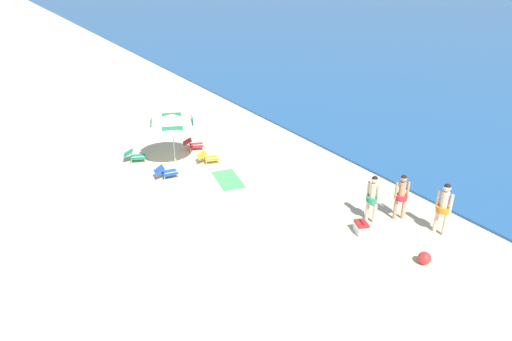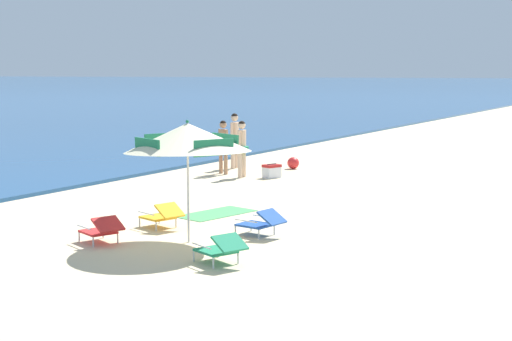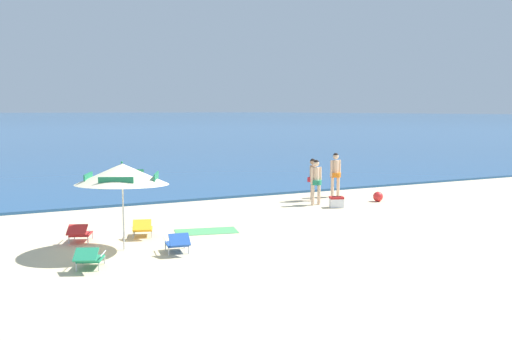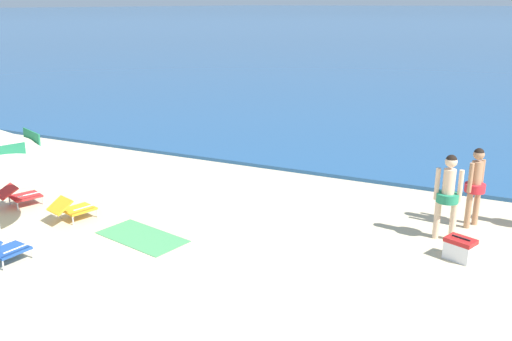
{
  "view_description": "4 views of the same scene",
  "coord_description": "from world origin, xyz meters",
  "px_view_note": "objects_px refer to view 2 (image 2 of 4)",
  "views": [
    {
      "loc": [
        12.63,
        -4.17,
        8.52
      ],
      "look_at": [
        -0.74,
        4.55,
        0.86
      ],
      "focal_mm": 33.4,
      "sensor_mm": 36.0,
      "label": 1
    },
    {
      "loc": [
        -16.05,
        -4.79,
        3.11
      ],
      "look_at": [
        -0.02,
        4.32,
        0.72
      ],
      "focal_mm": 53.17,
      "sensor_mm": 36.0,
      "label": 2
    },
    {
      "loc": [
        -7.76,
        -10.69,
        3.52
      ],
      "look_at": [
        0.52,
        6.26,
        1.46
      ],
      "focal_mm": 38.7,
      "sensor_mm": 36.0,
      "label": 3
    },
    {
      "loc": [
        4.16,
        -3.81,
        4.39
      ],
      "look_at": [
        -0.24,
        5.34,
        1.28
      ],
      "focal_mm": 38.59,
      "sensor_mm": 36.0,
      "label": 4
    }
  ],
  "objects_px": {
    "person_standing_beside": "(242,145)",
    "person_wading_in": "(235,137)",
    "lounge_chair_beside_umbrella": "(261,222)",
    "beach_umbrella_striped_main": "(188,138)",
    "lounge_chair_spare_folded": "(221,248)",
    "lounge_chair_under_umbrella": "(102,229)",
    "beach_ball": "(293,163)",
    "beach_towel": "(216,214)",
    "person_standing_near_shore": "(223,143)",
    "cooler_box": "(272,171)",
    "lounge_chair_facing_sea": "(162,215)"
  },
  "relations": [
    {
      "from": "person_standing_near_shore",
      "to": "person_standing_beside",
      "type": "bearing_deg",
      "value": -114.41
    },
    {
      "from": "lounge_chair_facing_sea",
      "to": "lounge_chair_spare_folded",
      "type": "relative_size",
      "value": 0.99
    },
    {
      "from": "beach_towel",
      "to": "lounge_chair_facing_sea",
      "type": "bearing_deg",
      "value": 176.89
    },
    {
      "from": "lounge_chair_spare_folded",
      "to": "person_standing_near_shore",
      "type": "distance_m",
      "value": 11.14
    },
    {
      "from": "lounge_chair_beside_umbrella",
      "to": "lounge_chair_facing_sea",
      "type": "distance_m",
      "value": 2.11
    },
    {
      "from": "lounge_chair_spare_folded",
      "to": "person_wading_in",
      "type": "xyz_separation_m",
      "value": [
        10.79,
        6.27,
        0.77
      ]
    },
    {
      "from": "lounge_chair_facing_sea",
      "to": "person_standing_near_shore",
      "type": "distance_m",
      "value": 8.29
    },
    {
      "from": "person_wading_in",
      "to": "beach_umbrella_striped_main",
      "type": "bearing_deg",
      "value": -153.29
    },
    {
      "from": "lounge_chair_beside_umbrella",
      "to": "cooler_box",
      "type": "relative_size",
      "value": 1.63
    },
    {
      "from": "lounge_chair_under_umbrella",
      "to": "person_standing_near_shore",
      "type": "relative_size",
      "value": 0.62
    },
    {
      "from": "cooler_box",
      "to": "beach_towel",
      "type": "relative_size",
      "value": 0.33
    },
    {
      "from": "beach_umbrella_striped_main",
      "to": "lounge_chair_facing_sea",
      "type": "relative_size",
      "value": 3.26
    },
    {
      "from": "beach_ball",
      "to": "person_standing_beside",
      "type": "bearing_deg",
      "value": 170.96
    },
    {
      "from": "person_standing_near_shore",
      "to": "person_wading_in",
      "type": "xyz_separation_m",
      "value": [
        1.35,
        0.41,
        0.08
      ]
    },
    {
      "from": "lounge_chair_spare_folded",
      "to": "beach_ball",
      "type": "distance_m",
      "value": 12.46
    },
    {
      "from": "beach_umbrella_striped_main",
      "to": "lounge_chair_beside_umbrella",
      "type": "relative_size",
      "value": 3.42
    },
    {
      "from": "beach_ball",
      "to": "beach_towel",
      "type": "distance_m",
      "value": 8.16
    },
    {
      "from": "lounge_chair_under_umbrella",
      "to": "beach_towel",
      "type": "height_order",
      "value": "lounge_chair_under_umbrella"
    },
    {
      "from": "person_standing_near_shore",
      "to": "beach_towel",
      "type": "bearing_deg",
      "value": -149.37
    },
    {
      "from": "person_wading_in",
      "to": "person_standing_near_shore",
      "type": "bearing_deg",
      "value": -163.26
    },
    {
      "from": "beach_umbrella_striped_main",
      "to": "lounge_chair_beside_umbrella",
      "type": "distance_m",
      "value": 2.2
    },
    {
      "from": "lounge_chair_beside_umbrella",
      "to": "person_standing_beside",
      "type": "bearing_deg",
      "value": 33.19
    },
    {
      "from": "lounge_chair_beside_umbrella",
      "to": "beach_towel",
      "type": "height_order",
      "value": "lounge_chair_beside_umbrella"
    },
    {
      "from": "lounge_chair_beside_umbrella",
      "to": "person_standing_beside",
      "type": "xyz_separation_m",
      "value": [
        6.82,
        4.46,
        0.71
      ]
    },
    {
      "from": "lounge_chair_under_umbrella",
      "to": "lounge_chair_beside_umbrella",
      "type": "xyz_separation_m",
      "value": [
        2.02,
        -2.2,
        -0.0
      ]
    },
    {
      "from": "beach_umbrella_striped_main",
      "to": "lounge_chair_spare_folded",
      "type": "height_order",
      "value": "beach_umbrella_striped_main"
    },
    {
      "from": "person_standing_beside",
      "to": "person_wading_in",
      "type": "bearing_deg",
      "value": 36.81
    },
    {
      "from": "beach_umbrella_striped_main",
      "to": "beach_towel",
      "type": "relative_size",
      "value": 1.83
    },
    {
      "from": "lounge_chair_under_umbrella",
      "to": "lounge_chair_facing_sea",
      "type": "bearing_deg",
      "value": -4.0
    },
    {
      "from": "beach_umbrella_striped_main",
      "to": "lounge_chair_under_umbrella",
      "type": "bearing_deg",
      "value": 124.3
    },
    {
      "from": "lounge_chair_facing_sea",
      "to": "lounge_chair_under_umbrella",
      "type": "bearing_deg",
      "value": 176.0
    },
    {
      "from": "beach_umbrella_striped_main",
      "to": "person_standing_near_shore",
      "type": "bearing_deg",
      "value": 28.18
    },
    {
      "from": "beach_umbrella_striped_main",
      "to": "beach_towel",
      "type": "xyz_separation_m",
      "value": [
        2.63,
        1.09,
        -1.93
      ]
    },
    {
      "from": "beach_ball",
      "to": "beach_umbrella_striped_main",
      "type": "bearing_deg",
      "value": -163.3
    },
    {
      "from": "beach_umbrella_striped_main",
      "to": "person_standing_near_shore",
      "type": "distance_m",
      "value": 9.54
    },
    {
      "from": "person_standing_beside",
      "to": "beach_ball",
      "type": "height_order",
      "value": "person_standing_beside"
    },
    {
      "from": "lounge_chair_beside_umbrella",
      "to": "person_standing_near_shore",
      "type": "relative_size",
      "value": 0.58
    },
    {
      "from": "person_wading_in",
      "to": "cooler_box",
      "type": "distance_m",
      "value": 2.67
    },
    {
      "from": "person_standing_beside",
      "to": "lounge_chair_under_umbrella",
      "type": "bearing_deg",
      "value": -165.65
    },
    {
      "from": "lounge_chair_facing_sea",
      "to": "person_wading_in",
      "type": "distance_m",
      "value": 9.69
    },
    {
      "from": "lounge_chair_under_umbrella",
      "to": "beach_ball",
      "type": "height_order",
      "value": "lounge_chair_under_umbrella"
    },
    {
      "from": "beach_umbrella_striped_main",
      "to": "lounge_chair_under_umbrella",
      "type": "relative_size",
      "value": 3.24
    },
    {
      "from": "beach_ball",
      "to": "person_standing_near_shore",
      "type": "bearing_deg",
      "value": 148.54
    },
    {
      "from": "person_standing_beside",
      "to": "lounge_chair_spare_folded",
      "type": "bearing_deg",
      "value": -151.28
    },
    {
      "from": "person_standing_beside",
      "to": "cooler_box",
      "type": "relative_size",
      "value": 2.87
    },
    {
      "from": "lounge_chair_beside_umbrella",
      "to": "lounge_chair_spare_folded",
      "type": "relative_size",
      "value": 0.94
    },
    {
      "from": "lounge_chair_beside_umbrella",
      "to": "lounge_chair_under_umbrella",
      "type": "bearing_deg",
      "value": 132.49
    },
    {
      "from": "lounge_chair_beside_umbrella",
      "to": "lounge_chair_facing_sea",
      "type": "relative_size",
      "value": 0.95
    },
    {
      "from": "lounge_chair_beside_umbrella",
      "to": "beach_towel",
      "type": "xyz_separation_m",
      "value": [
        1.51,
        1.98,
        -0.26
      ]
    },
    {
      "from": "lounge_chair_facing_sea",
      "to": "beach_towel",
      "type": "height_order",
      "value": "lounge_chair_facing_sea"
    }
  ]
}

